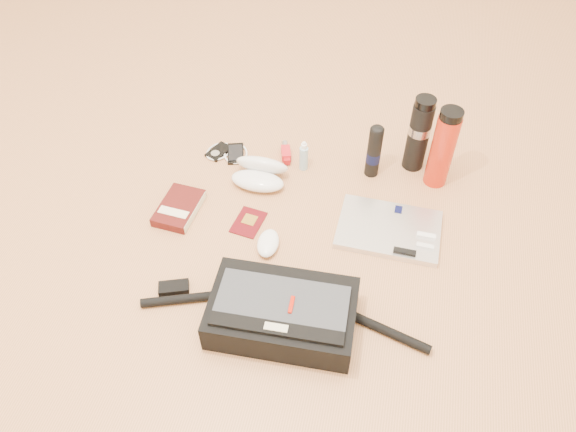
# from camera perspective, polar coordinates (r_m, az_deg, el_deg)

# --- Properties ---
(ground) EXTENTS (4.00, 4.00, 0.00)m
(ground) POSITION_cam_1_polar(r_m,az_deg,el_deg) (1.69, 0.27, -4.07)
(ground) COLOR tan
(ground) RESTS_ON ground
(messenger_bag) EXTENTS (0.80, 0.26, 0.11)m
(messenger_bag) POSITION_cam_1_polar(r_m,az_deg,el_deg) (1.51, -0.66, -9.79)
(messenger_bag) COLOR black
(messenger_bag) RESTS_ON ground
(laptop) EXTENTS (0.32, 0.23, 0.03)m
(laptop) POSITION_cam_1_polar(r_m,az_deg,el_deg) (1.77, 10.25, -1.36)
(laptop) COLOR silver
(laptop) RESTS_ON ground
(book) EXTENTS (0.13, 0.18, 0.03)m
(book) POSITION_cam_1_polar(r_m,az_deg,el_deg) (1.83, -10.99, 0.80)
(book) COLOR #410E0C
(book) RESTS_ON ground
(passport) EXTENTS (0.10, 0.13, 0.01)m
(passport) POSITION_cam_1_polar(r_m,az_deg,el_deg) (1.78, -4.03, -0.63)
(passport) COLOR #4D070C
(passport) RESTS_ON ground
(mouse) EXTENTS (0.07, 0.11, 0.04)m
(mouse) POSITION_cam_1_polar(r_m,az_deg,el_deg) (1.70, -2.04, -2.77)
(mouse) COLOR white
(mouse) RESTS_ON ground
(sunglasses_case) EXTENTS (0.18, 0.15, 0.10)m
(sunglasses_case) POSITION_cam_1_polar(r_m,az_deg,el_deg) (1.88, -2.89, 4.38)
(sunglasses_case) COLOR white
(sunglasses_case) RESTS_ON ground
(ipod) EXTENTS (0.10, 0.11, 0.01)m
(ipod) POSITION_cam_1_polar(r_m,az_deg,el_deg) (2.03, -7.06, 6.52)
(ipod) COLOR black
(ipod) RESTS_ON ground
(phone) EXTENTS (0.11, 0.12, 0.01)m
(phone) POSITION_cam_1_polar(r_m,az_deg,el_deg) (2.01, -5.34, 6.34)
(phone) COLOR black
(phone) RESTS_ON ground
(inhaler) EXTENTS (0.06, 0.11, 0.03)m
(inhaler) POSITION_cam_1_polar(r_m,az_deg,el_deg) (1.99, -0.22, 6.46)
(inhaler) COLOR red
(inhaler) RESTS_ON ground
(spray_bottle) EXTENTS (0.03, 0.03, 0.11)m
(spray_bottle) POSITION_cam_1_polar(r_m,az_deg,el_deg) (1.92, 1.61, 6.00)
(spray_bottle) COLOR #94BDD0
(spray_bottle) RESTS_ON ground
(aerosol_can) EXTENTS (0.05, 0.05, 0.20)m
(aerosol_can) POSITION_cam_1_polar(r_m,az_deg,el_deg) (1.89, 8.74, 6.55)
(aerosol_can) COLOR black
(aerosol_can) RESTS_ON ground
(thermos_black) EXTENTS (0.09, 0.09, 0.28)m
(thermos_black) POSITION_cam_1_polar(r_m,az_deg,el_deg) (1.92, 13.15, 8.15)
(thermos_black) COLOR black
(thermos_black) RESTS_ON ground
(thermos_red) EXTENTS (0.10, 0.10, 0.29)m
(thermos_red) POSITION_cam_1_polar(r_m,az_deg,el_deg) (1.88, 15.44, 6.65)
(thermos_red) COLOR #B72410
(thermos_red) RESTS_ON ground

